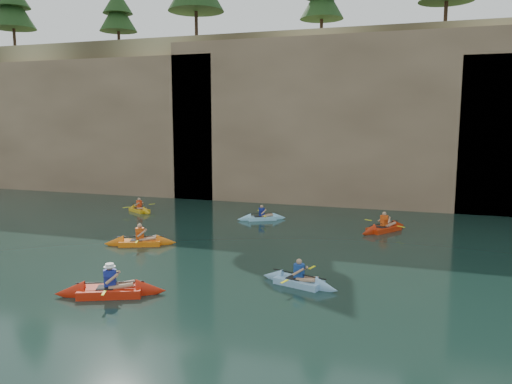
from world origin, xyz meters
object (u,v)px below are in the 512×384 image
(main_kayaker, at_px, (111,291))
(kayaker_red_far, at_px, (384,228))
(kayaker_orange, at_px, (140,242))
(kayaker_ltblue_near, at_px, (299,281))

(main_kayaker, bearing_deg, kayaker_red_far, 34.42)
(main_kayaker, relative_size, kayaker_orange, 1.10)
(kayaker_orange, distance_m, kayaker_red_far, 12.26)
(kayaker_ltblue_near, bearing_deg, kayaker_orange, 175.57)
(kayaker_orange, relative_size, kayaker_red_far, 1.01)
(main_kayaker, bearing_deg, kayaker_orange, 89.41)
(main_kayaker, xyz_separation_m, kayaker_red_far, (7.84, 12.54, -0.02))
(kayaker_red_far, bearing_deg, kayaker_ltblue_near, -159.37)
(kayaker_ltblue_near, bearing_deg, kayaker_red_far, 93.45)
(kayaker_orange, xyz_separation_m, kayaker_red_far, (10.42, 6.45, 0.00))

